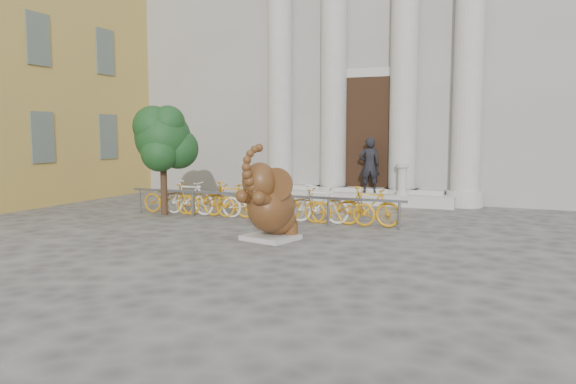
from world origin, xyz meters
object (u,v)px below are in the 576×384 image
at_px(bike_rack, 261,201).
at_px(tree, 163,139).
at_px(elephant_statue, 270,205).
at_px(pedestrian, 370,165).

xyz_separation_m(bike_rack, tree, (-2.89, -0.30, 1.66)).
height_order(elephant_statue, pedestrian, pedestrian).
relative_size(bike_rack, pedestrian, 4.37).
relative_size(bike_rack, tree, 2.58).
distance_m(elephant_statue, bike_rack, 2.96).
bearing_deg(elephant_statue, tree, 167.27).
distance_m(bike_rack, pedestrian, 4.91).
bearing_deg(elephant_statue, pedestrian, 101.59).
xyz_separation_m(elephant_statue, bike_rack, (-1.44, 2.57, -0.26)).
height_order(elephant_statue, tree, tree).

